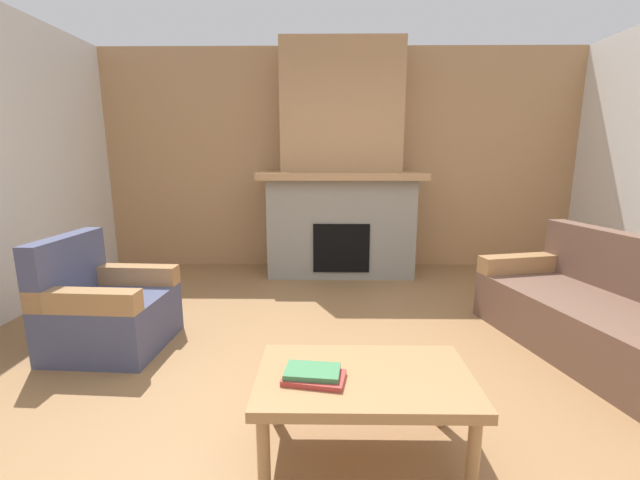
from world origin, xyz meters
name	(u,v)px	position (x,y,z in m)	size (l,w,h in m)	color
ground	(354,385)	(0.00, 0.00, 0.00)	(9.00, 9.00, 0.00)	olive
wall_back_wood_panel	(340,161)	(0.00, 3.00, 1.35)	(6.00, 0.12, 2.70)	tan
fireplace	(341,177)	(0.00, 2.62, 1.16)	(1.90, 0.82, 2.70)	gray
couch	(606,317)	(1.84, 0.45, 0.29)	(1.22, 1.94, 0.85)	brown
armchair	(106,310)	(-1.82, 0.53, 0.29)	(0.80, 0.80, 0.85)	#474C6B
coffee_table	(364,385)	(0.00, -0.62, 0.38)	(1.00, 0.60, 0.43)	#A87A4C
book_stack_near_edge	(313,375)	(-0.24, -0.67, 0.45)	(0.30, 0.21, 0.05)	#B23833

